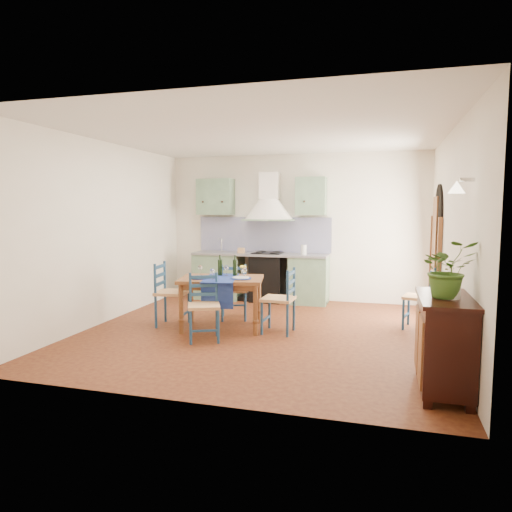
# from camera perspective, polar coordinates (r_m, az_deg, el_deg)

# --- Properties ---
(floor) EXTENTS (5.00, 5.00, 0.00)m
(floor) POSITION_cam_1_polar(r_m,az_deg,el_deg) (6.67, 0.59, -9.45)
(floor) COLOR #3F160D
(floor) RESTS_ON ground
(back_wall) EXTENTS (5.00, 0.96, 2.80)m
(back_wall) POSITION_cam_1_polar(r_m,az_deg,el_deg) (8.80, 1.52, 1.25)
(back_wall) COLOR white
(back_wall) RESTS_ON ground
(right_wall) EXTENTS (0.26, 5.00, 2.80)m
(right_wall) POSITION_cam_1_polar(r_m,az_deg,el_deg) (6.55, 22.86, 1.68)
(right_wall) COLOR white
(right_wall) RESTS_ON ground
(left_wall) EXTENTS (0.04, 5.00, 2.80)m
(left_wall) POSITION_cam_1_polar(r_m,az_deg,el_deg) (7.49, -18.23, 2.81)
(left_wall) COLOR white
(left_wall) RESTS_ON ground
(ceiling) EXTENTS (5.00, 5.00, 0.01)m
(ceiling) POSITION_cam_1_polar(r_m,az_deg,el_deg) (6.51, 0.62, 15.08)
(ceiling) COLOR silver
(ceiling) RESTS_ON back_wall
(dining_table) EXTENTS (1.33, 1.04, 1.08)m
(dining_table) POSITION_cam_1_polar(r_m,az_deg,el_deg) (6.72, -4.32, -3.46)
(dining_table) COLOR brown
(dining_table) RESTS_ON ground
(chair_near) EXTENTS (0.55, 0.55, 0.90)m
(chair_near) POSITION_cam_1_polar(r_m,az_deg,el_deg) (6.22, -6.53, -6.23)
(chair_near) COLOR navy
(chair_near) RESTS_ON ground
(chair_far) EXTENTS (0.53, 0.53, 0.90)m
(chair_far) POSITION_cam_1_polar(r_m,az_deg,el_deg) (7.30, -2.80, -4.34)
(chair_far) COLOR navy
(chair_far) RESTS_ON ground
(chair_left) EXTENTS (0.49, 0.49, 0.96)m
(chair_left) POSITION_cam_1_polar(r_m,az_deg,el_deg) (7.03, -10.67, -4.58)
(chair_left) COLOR navy
(chair_left) RESTS_ON ground
(chair_right) EXTENTS (0.46, 0.46, 0.93)m
(chair_right) POSITION_cam_1_polar(r_m,az_deg,el_deg) (6.52, 3.07, -5.47)
(chair_right) COLOR navy
(chair_right) RESTS_ON ground
(chair_spare) EXTENTS (0.51, 0.51, 0.90)m
(chair_spare) POSITION_cam_1_polar(r_m,az_deg,el_deg) (7.13, 19.96, -4.96)
(chair_spare) COLOR navy
(chair_spare) RESTS_ON ground
(sideboard) EXTENTS (0.50, 1.05, 0.94)m
(sideboard) POSITION_cam_1_polar(r_m,az_deg,el_deg) (4.83, 22.42, -9.69)
(sideboard) COLOR black
(sideboard) RESTS_ON ground
(potted_plant) EXTENTS (0.58, 0.53, 0.55)m
(potted_plant) POSITION_cam_1_polar(r_m,az_deg,el_deg) (4.63, 22.87, -1.51)
(potted_plant) COLOR #34591D
(potted_plant) RESTS_ON sideboard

